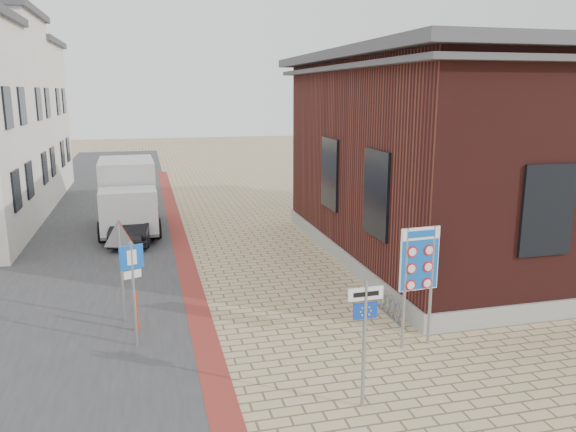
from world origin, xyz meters
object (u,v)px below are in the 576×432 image
sedan (135,224)px  box_truck (128,195)px  essen_sign (365,324)px  parking_sign (133,277)px  border_sign (419,262)px  bollard (136,312)px

sedan → box_truck: (-0.26, 1.79, 0.81)m
essen_sign → parking_sign: (-3.95, 3.50, 0.04)m
border_sign → parking_sign: border_sign is taller
border_sign → bollard: bearing=154.7°
sedan → border_sign: 12.57m
box_truck → sedan: bearing=-83.5°
box_truck → bollard: bearing=-89.7°
essen_sign → bollard: size_ratio=2.39×
border_sign → bollard: border_sign is taller
essen_sign → parking_sign: 5.28m
essen_sign → parking_sign: bearing=136.8°
essen_sign → box_truck: bearing=104.7°
sedan → border_sign: size_ratio=1.42×
box_truck → bollard: size_ratio=5.38×
essen_sign → bollard: essen_sign is taller
sedan → box_truck: box_truck is taller
box_truck → parking_sign: 11.20m
border_sign → parking_sign: size_ratio=1.13×
box_truck → parking_sign: bearing=-89.9°
box_truck → bollard: box_truck is taller
sedan → bollard: sedan is taller
bollard → sedan: bearing=90.7°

